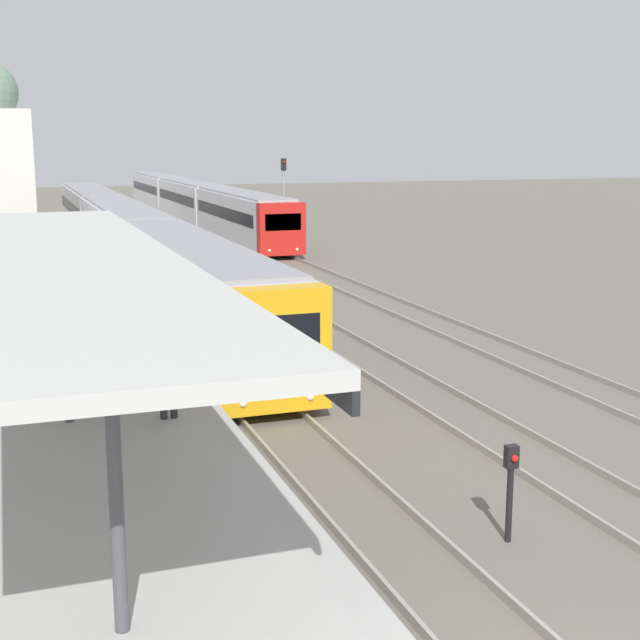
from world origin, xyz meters
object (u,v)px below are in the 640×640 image
train_near (124,234)px  signal_mast_far (284,191)px  train_far (192,200)px  signal_post_near (511,482)px  person_on_platform (167,371)px

train_near → signal_mast_far: signal_mast_far is taller
train_far → signal_post_near: train_far is taller
person_on_platform → train_far: bearing=78.0°
person_on_platform → train_far: train_far is taller
person_on_platform → signal_mast_far: (12.86, 33.92, 1.43)m
train_far → signal_mast_far: bearing=-83.2°
train_far → signal_post_near: size_ratio=29.80×
signal_post_near → person_on_platform: bearing=128.8°
person_on_platform → train_near: train_near is taller
train_near → signal_mast_far: 12.60m
train_near → train_far: size_ratio=1.08×
train_far → train_near: bearing=-108.8°
person_on_platform → train_near: (2.60, 26.76, -0.06)m
person_on_platform → train_near: 26.88m
person_on_platform → signal_post_near: bearing=-51.2°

